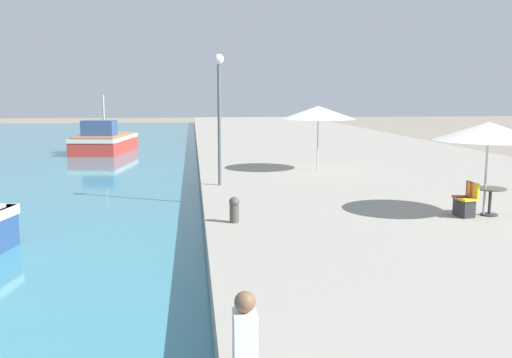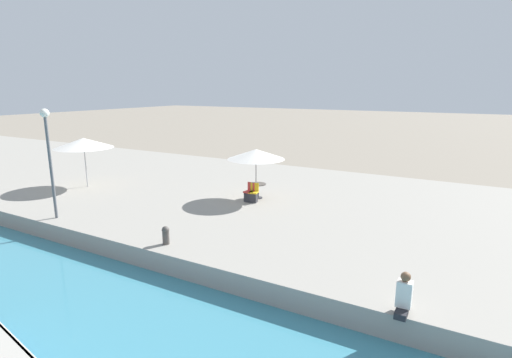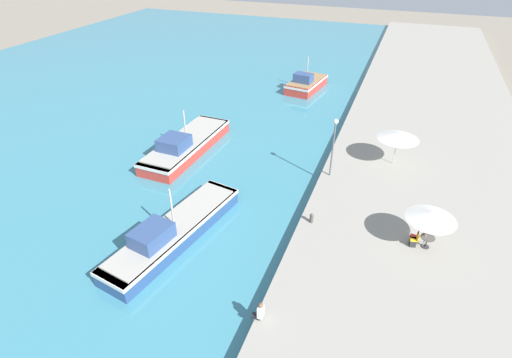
{
  "view_description": "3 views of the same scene",
  "coord_description": "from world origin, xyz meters",
  "px_view_note": "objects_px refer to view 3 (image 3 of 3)",
  "views": [
    {
      "loc": [
        -0.28,
        1.39,
        3.94
      ],
      "look_at": [
        1.5,
        17.31,
        1.56
      ],
      "focal_mm": 40.0,
      "sensor_mm": 36.0,
      "label": 1
    },
    {
      "loc": [
        -9.17,
        6.12,
        6.13
      ],
      "look_at": [
        7.39,
        15.48,
        1.76
      ],
      "focal_mm": 28.0,
      "sensor_mm": 36.0,
      "label": 2
    },
    {
      "loc": [
        4.46,
        -4.45,
        16.59
      ],
      "look_at": [
        -4.0,
        18.0,
        1.36
      ],
      "focal_mm": 28.0,
      "sensor_mm": 36.0,
      "label": 3
    }
  ],
  "objects_px": {
    "fishing_boat_mid": "(186,145)",
    "cafe_umbrella_pink": "(432,216)",
    "cafe_chair_left": "(413,241)",
    "cafe_chair_right": "(413,239)",
    "cafe_table": "(427,240)",
    "mooring_bollard": "(312,218)",
    "fishing_boat_near": "(173,231)",
    "fishing_boat_far": "(306,83)",
    "lamppost": "(334,138)",
    "cafe_umbrella_white": "(398,136)",
    "person_at_quay": "(260,312)"
  },
  "relations": [
    {
      "from": "cafe_chair_left",
      "to": "cafe_chair_right",
      "type": "bearing_deg",
      "value": -9.95
    },
    {
      "from": "cafe_umbrella_pink",
      "to": "fishing_boat_mid",
      "type": "bearing_deg",
      "value": 161.68
    },
    {
      "from": "cafe_chair_left",
      "to": "cafe_chair_right",
      "type": "distance_m",
      "value": 0.25
    },
    {
      "from": "cafe_chair_right",
      "to": "cafe_umbrella_white",
      "type": "bearing_deg",
      "value": 18.9
    },
    {
      "from": "cafe_umbrella_pink",
      "to": "cafe_umbrella_white",
      "type": "bearing_deg",
      "value": 104.56
    },
    {
      "from": "fishing_boat_mid",
      "to": "mooring_bollard",
      "type": "relative_size",
      "value": 15.97
    },
    {
      "from": "cafe_umbrella_white",
      "to": "lamppost",
      "type": "bearing_deg",
      "value": -140.8
    },
    {
      "from": "fishing_boat_far",
      "to": "cafe_table",
      "type": "xyz_separation_m",
      "value": [
        13.75,
        -25.38,
        0.48
      ]
    },
    {
      "from": "fishing_boat_near",
      "to": "person_at_quay",
      "type": "height_order",
      "value": "fishing_boat_near"
    },
    {
      "from": "cafe_table",
      "to": "mooring_bollard",
      "type": "height_order",
      "value": "cafe_table"
    },
    {
      "from": "fishing_boat_mid",
      "to": "fishing_boat_near",
      "type": "bearing_deg",
      "value": -62.63
    },
    {
      "from": "fishing_boat_near",
      "to": "fishing_boat_far",
      "type": "height_order",
      "value": "fishing_boat_far"
    },
    {
      "from": "fishing_boat_far",
      "to": "mooring_bollard",
      "type": "xyz_separation_m",
      "value": [
        6.95,
        -25.47,
        0.3
      ]
    },
    {
      "from": "fishing_boat_far",
      "to": "person_at_quay",
      "type": "xyz_separation_m",
      "value": [
        6.44,
        -33.5,
        0.42
      ]
    },
    {
      "from": "cafe_umbrella_white",
      "to": "cafe_umbrella_pink",
      "type": "bearing_deg",
      "value": -75.44
    },
    {
      "from": "cafe_table",
      "to": "fishing_boat_mid",
      "type": "bearing_deg",
      "value": 161.7
    },
    {
      "from": "fishing_boat_near",
      "to": "cafe_umbrella_pink",
      "type": "distance_m",
      "value": 15.09
    },
    {
      "from": "fishing_boat_near",
      "to": "cafe_chair_right",
      "type": "xyz_separation_m",
      "value": [
        13.79,
        4.09,
        0.3
      ]
    },
    {
      "from": "cafe_chair_left",
      "to": "mooring_bollard",
      "type": "height_order",
      "value": "cafe_chair_left"
    },
    {
      "from": "cafe_umbrella_white",
      "to": "cafe_table",
      "type": "distance_m",
      "value": 9.95
    },
    {
      "from": "cafe_chair_left",
      "to": "lamppost",
      "type": "distance_m",
      "value": 9.08
    },
    {
      "from": "cafe_table",
      "to": "lamppost",
      "type": "height_order",
      "value": "lamppost"
    },
    {
      "from": "fishing_boat_far",
      "to": "cafe_umbrella_pink",
      "type": "xyz_separation_m",
      "value": [
        13.61,
        -25.34,
        2.18
      ]
    },
    {
      "from": "fishing_boat_far",
      "to": "mooring_bollard",
      "type": "distance_m",
      "value": 26.4
    },
    {
      "from": "cafe_umbrella_pink",
      "to": "cafe_chair_left",
      "type": "relative_size",
      "value": 3.06
    },
    {
      "from": "cafe_table",
      "to": "cafe_chair_right",
      "type": "bearing_deg",
      "value": 172.36
    },
    {
      "from": "cafe_umbrella_pink",
      "to": "mooring_bollard",
      "type": "distance_m",
      "value": 6.92
    },
    {
      "from": "cafe_umbrella_pink",
      "to": "cafe_chair_left",
      "type": "distance_m",
      "value": 2.0
    },
    {
      "from": "fishing_boat_far",
      "to": "cafe_chair_right",
      "type": "relative_size",
      "value": 7.42
    },
    {
      "from": "cafe_chair_right",
      "to": "mooring_bollard",
      "type": "height_order",
      "value": "cafe_chair_right"
    },
    {
      "from": "fishing_boat_near",
      "to": "lamppost",
      "type": "bearing_deg",
      "value": 62.6
    },
    {
      "from": "cafe_chair_left",
      "to": "person_at_quay",
      "type": "height_order",
      "value": "person_at_quay"
    },
    {
      "from": "fishing_boat_near",
      "to": "person_at_quay",
      "type": "xyz_separation_m",
      "value": [
        7.2,
        -4.13,
        0.44
      ]
    },
    {
      "from": "cafe_umbrella_pink",
      "to": "cafe_umbrella_white",
      "type": "relative_size",
      "value": 0.9
    },
    {
      "from": "cafe_umbrella_pink",
      "to": "cafe_chair_right",
      "type": "relative_size",
      "value": 3.06
    },
    {
      "from": "fishing_boat_mid",
      "to": "fishing_boat_far",
      "type": "bearing_deg",
      "value": 75.43
    },
    {
      "from": "fishing_boat_mid",
      "to": "cafe_umbrella_white",
      "type": "xyz_separation_m",
      "value": [
        16.85,
        3.0,
        2.4
      ]
    },
    {
      "from": "fishing_boat_near",
      "to": "mooring_bollard",
      "type": "bearing_deg",
      "value": 37.07
    },
    {
      "from": "cafe_chair_right",
      "to": "person_at_quay",
      "type": "bearing_deg",
      "value": 148.9
    },
    {
      "from": "lamppost",
      "to": "person_at_quay",
      "type": "bearing_deg",
      "value": -91.83
    },
    {
      "from": "fishing_boat_mid",
      "to": "cafe_umbrella_pink",
      "type": "xyz_separation_m",
      "value": [
        19.29,
        -6.39,
        2.19
      ]
    },
    {
      "from": "fishing_boat_near",
      "to": "cafe_umbrella_pink",
      "type": "relative_size",
      "value": 3.91
    },
    {
      "from": "cafe_umbrella_pink",
      "to": "cafe_chair_right",
      "type": "distance_m",
      "value": 1.99
    },
    {
      "from": "cafe_umbrella_white",
      "to": "person_at_quay",
      "type": "distance_m",
      "value": 18.28
    },
    {
      "from": "cafe_chair_right",
      "to": "fishing_boat_mid",
      "type": "bearing_deg",
      "value": 78.95
    },
    {
      "from": "cafe_umbrella_pink",
      "to": "cafe_table",
      "type": "xyz_separation_m",
      "value": [
        0.14,
        -0.04,
        -1.7
      ]
    },
    {
      "from": "lamppost",
      "to": "cafe_table",
      "type": "bearing_deg",
      "value": -40.78
    },
    {
      "from": "cafe_chair_left",
      "to": "cafe_umbrella_white",
      "type": "bearing_deg",
      "value": -1.23
    },
    {
      "from": "fishing_boat_far",
      "to": "cafe_umbrella_white",
      "type": "distance_m",
      "value": 19.62
    },
    {
      "from": "fishing_boat_mid",
      "to": "cafe_umbrella_pink",
      "type": "bearing_deg",
      "value": -16.21
    }
  ]
}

